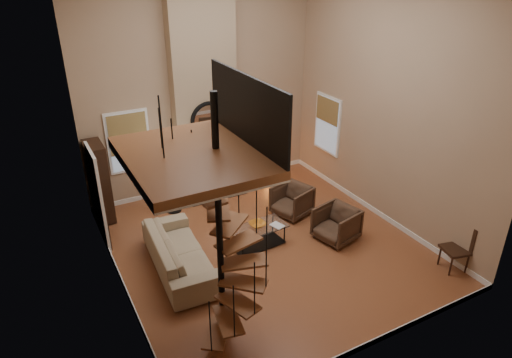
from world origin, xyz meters
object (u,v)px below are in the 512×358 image
sofa (179,252)px  accent_lamp (267,172)px  armchair_far (339,223)px  floor_lamp (169,157)px  hutch (99,182)px  side_chair (460,245)px  armchair_near (294,200)px  coffee_table (258,234)px

sofa → accent_lamp: bearing=-49.2°
armchair_far → floor_lamp: (-2.78, 2.80, 1.06)m
hutch → side_chair: size_ratio=1.87×
armchair_far → floor_lamp: 4.09m
armchair_far → armchair_near: bearing=179.0°
side_chair → floor_lamp: bearing=131.0°
hutch → accent_lamp: (4.37, -0.06, -0.70)m
armchair_near → floor_lamp: size_ratio=0.47×
armchair_far → floor_lamp: bearing=-148.2°
accent_lamp → side_chair: bearing=-75.4°
armchair_near → floor_lamp: floor_lamp is taller
armchair_near → floor_lamp: 3.08m
side_chair → accent_lamp: bearing=104.6°
sofa → side_chair: side_chair is taller
sofa → floor_lamp: 2.54m
armchair_far → floor_lamp: floor_lamp is taller
sofa → armchair_near: size_ratio=3.01×
hutch → side_chair: bearing=-42.6°
floor_lamp → accent_lamp: (2.82, 0.39, -1.16)m
side_chair → armchair_near: bearing=116.5°
sofa → side_chair: 5.45m
armchair_near → hutch: bearing=-133.6°
sofa → armchair_near: bearing=-72.3°
hutch → floor_lamp: (1.55, -0.45, 0.46)m
armchair_near → accent_lamp: 1.87m
coffee_table → floor_lamp: bearing=115.8°
accent_lamp → side_chair: side_chair is taller
armchair_near → coffee_table: (-1.40, -0.82, -0.07)m
armchair_near → coffee_table: bearing=-78.1°
armchair_far → accent_lamp: armchair_far is taller
armchair_near → floor_lamp: bearing=-138.5°
armchair_far → coffee_table: 1.77m
coffee_table → accent_lamp: bearing=57.0°
armchair_near → coffee_table: size_ratio=0.65×
armchair_near → accent_lamp: size_ratio=1.78×
hutch → coffee_table: hutch is taller
accent_lamp → sofa: bearing=-142.9°
armchair_near → coffee_table: armchair_near is taller
hutch → accent_lamp: hutch is taller
floor_lamp → side_chair: (4.16, -4.80, -0.89)m
floor_lamp → sofa: bearing=-106.1°
armchair_far → side_chair: 2.43m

